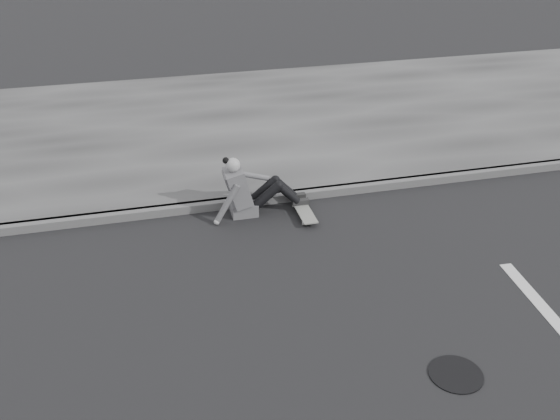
# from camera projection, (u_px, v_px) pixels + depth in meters

# --- Properties ---
(ground) EXTENTS (80.00, 80.00, 0.00)m
(ground) POSITION_uv_depth(u_px,v_px,m) (249.00, 322.00, 6.70)
(ground) COLOR black
(ground) RESTS_ON ground
(curb) EXTENTS (24.00, 0.16, 0.12)m
(curb) POSITION_uv_depth(u_px,v_px,m) (212.00, 205.00, 8.85)
(curb) COLOR #4E4E4E
(curb) RESTS_ON ground
(sidewalk) EXTENTS (24.00, 6.00, 0.12)m
(sidewalk) POSITION_uv_depth(u_px,v_px,m) (188.00, 128.00, 11.41)
(sidewalk) COLOR #3A3A3A
(sidewalk) RESTS_ON ground
(manhole) EXTENTS (0.52, 0.52, 0.01)m
(manhole) POSITION_uv_depth(u_px,v_px,m) (456.00, 374.00, 6.01)
(manhole) COLOR black
(manhole) RESTS_ON ground
(skateboard) EXTENTS (0.20, 0.78, 0.09)m
(skateboard) POSITION_uv_depth(u_px,v_px,m) (304.00, 210.00, 8.69)
(skateboard) COLOR #9B9A96
(skateboard) RESTS_ON ground
(seated_woman) EXTENTS (1.38, 0.46, 0.88)m
(seated_woman) POSITION_uv_depth(u_px,v_px,m) (248.00, 190.00, 8.60)
(seated_woman) COLOR #535355
(seated_woman) RESTS_ON ground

